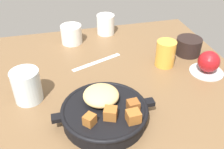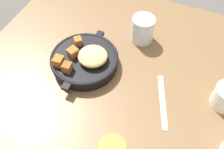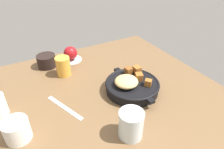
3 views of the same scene
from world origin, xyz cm
name	(u,v)px [view 1 (image 1 of 3)]	position (x,y,z in cm)	size (l,w,h in cm)	color
ground_plane	(104,98)	(0.00, 0.00, -1.20)	(93.20, 93.32, 2.40)	brown
cast_iron_skillet	(105,111)	(-1.94, -9.93, 2.91)	(26.82, 22.53, 7.61)	black
saucer_plate	(206,71)	(35.76, 3.28, 0.30)	(11.04, 11.04, 0.60)	#B7BABF
red_apple	(209,62)	(35.76, 3.28, 4.12)	(7.05, 7.05, 7.05)	maroon
butter_knife	(97,62)	(1.54, 18.07, 0.18)	(19.29, 1.60, 0.36)	silver
ceramic_mug_white	(71,34)	(-5.14, 35.13, 3.61)	(8.12, 8.12, 7.22)	silver
white_creamer_pitcher	(106,24)	(9.77, 40.09, 4.04)	(7.30, 7.30, 8.08)	white
coffee_mug_dark	(188,46)	(35.39, 16.01, 3.08)	(9.10, 9.10, 6.16)	black
juice_glass_amber	(165,54)	(23.90, 10.92, 4.50)	(6.59, 6.59, 8.99)	gold
water_glass_tall	(27,86)	(-21.23, 3.33, 4.77)	(7.95, 7.95, 9.54)	silver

